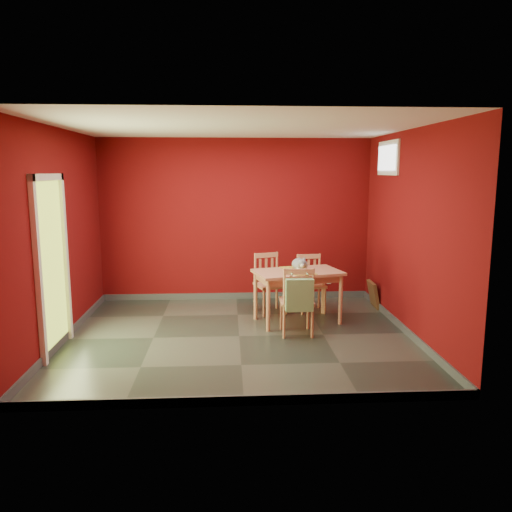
{
  "coord_description": "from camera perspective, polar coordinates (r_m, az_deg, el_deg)",
  "views": [
    {
      "loc": [
        -0.14,
        -6.34,
        2.16
      ],
      "look_at": [
        0.25,
        0.45,
        1.0
      ],
      "focal_mm": 35.0,
      "sensor_mm": 36.0,
      "label": 1
    }
  ],
  "objects": [
    {
      "name": "ground",
      "position": [
        6.7,
        -1.94,
        -9.14
      ],
      "size": [
        4.5,
        4.5,
        0.0
      ],
      "primitive_type": "plane",
      "color": "#2D342D",
      "rests_on": "ground"
    },
    {
      "name": "tote_bag",
      "position": [
        6.4,
        5.0,
        -4.45
      ],
      "size": [
        0.35,
        0.2,
        0.49
      ],
      "color": "#75A168",
      "rests_on": "chair_near"
    },
    {
      "name": "chair_near",
      "position": [
        6.64,
        4.71,
        -5.05
      ],
      "size": [
        0.44,
        0.44,
        0.93
      ],
      "color": "tan",
      "rests_on": "ground"
    },
    {
      "name": "chair_far_right",
      "position": [
        7.81,
        6.24,
        -3.04
      ],
      "size": [
        0.44,
        0.44,
        0.88
      ],
      "color": "tan",
      "rests_on": "ground"
    },
    {
      "name": "cat",
      "position": [
        7.18,
        5.02,
        -0.7
      ],
      "size": [
        0.37,
        0.52,
        0.24
      ],
      "primitive_type": null,
      "rotation": [
        0.0,
        0.0,
        0.28
      ],
      "color": "slate",
      "rests_on": "table_runner"
    },
    {
      "name": "window",
      "position": [
        7.71,
        14.84,
        10.78
      ],
      "size": [
        0.05,
        0.9,
        0.5
      ],
      "color": "white",
      "rests_on": "room_shell"
    },
    {
      "name": "dining_table",
      "position": [
        7.17,
        4.79,
        -2.44
      ],
      "size": [
        1.34,
        0.97,
        0.75
      ],
      "color": "tan",
      "rests_on": "ground"
    },
    {
      "name": "doorway",
      "position": [
        6.38,
        -22.35,
        -0.39
      ],
      "size": [
        0.06,
        1.01,
        2.13
      ],
      "color": "#B7D838",
      "rests_on": "ground"
    },
    {
      "name": "table_runner",
      "position": [
        7.05,
        4.92,
        -2.3
      ],
      "size": [
        0.47,
        0.74,
        0.34
      ],
      "color": "#B38D2E",
      "rests_on": "dining_table"
    },
    {
      "name": "outlet_plate",
      "position": [
        8.71,
        8.32,
        -2.76
      ],
      "size": [
        0.08,
        0.02,
        0.12
      ],
      "primitive_type": "cube",
      "color": "silver",
      "rests_on": "room_shell"
    },
    {
      "name": "chair_far_left",
      "position": [
        7.69,
        1.55,
        -3.05
      ],
      "size": [
        0.53,
        0.53,
        0.91
      ],
      "color": "tan",
      "rests_on": "ground"
    },
    {
      "name": "picture_frame",
      "position": [
        8.24,
        13.27,
        -4.29
      ],
      "size": [
        0.15,
        0.42,
        0.42
      ],
      "color": "brown",
      "rests_on": "ground"
    },
    {
      "name": "room_shell",
      "position": [
        6.68,
        -1.94,
        -8.73
      ],
      "size": [
        4.5,
        4.5,
        4.5
      ],
      "color": "#5F090B",
      "rests_on": "ground"
    }
  ]
}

